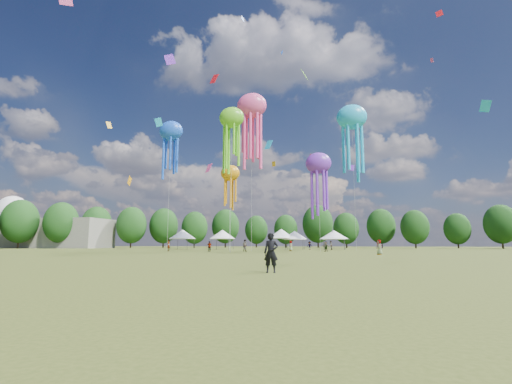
# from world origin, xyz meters

# --- Properties ---
(ground) EXTENTS (300.00, 300.00, 0.00)m
(ground) POSITION_xyz_m (0.00, 0.00, 0.00)
(ground) COLOR #384416
(ground) RESTS_ON ground
(observer_main) EXTENTS (0.62, 0.41, 1.67)m
(observer_main) POSITION_xyz_m (6.80, -2.92, 0.83)
(observer_main) COLOR black
(observer_main) RESTS_ON ground
(spectator_near) EXTENTS (1.10, 0.99, 1.84)m
(spectator_near) POSITION_xyz_m (-4.00, 37.72, 0.92)
(spectator_near) COLOR gray
(spectator_near) RESTS_ON ground
(spectators_far) EXTENTS (32.30, 32.07, 1.87)m
(spectators_far) POSITION_xyz_m (3.46, 44.02, 0.84)
(spectators_far) COLOR gray
(spectators_far) RESTS_ON ground
(festival_tents) EXTENTS (36.57, 9.81, 4.30)m
(festival_tents) POSITION_xyz_m (-4.59, 57.15, 3.11)
(festival_tents) COLOR #47474C
(festival_tents) RESTS_ON ground
(show_kites) EXTENTS (39.04, 26.33, 27.37)m
(show_kites) POSITION_xyz_m (0.28, 43.34, 19.65)
(show_kites) COLOR #6AD723
(show_kites) RESTS_ON ground
(small_kites) EXTENTS (75.51, 56.36, 43.44)m
(small_kites) POSITION_xyz_m (-1.33, 42.58, 29.43)
(small_kites) COLOR #6AD723
(small_kites) RESTS_ON ground
(treeline) EXTENTS (201.57, 95.24, 13.43)m
(treeline) POSITION_xyz_m (-3.87, 62.51, 6.54)
(treeline) COLOR #38281C
(treeline) RESTS_ON ground
(hangar) EXTENTS (40.00, 12.00, 8.00)m
(hangar) POSITION_xyz_m (-72.00, 72.00, 4.00)
(hangar) COLOR gray
(hangar) RESTS_ON ground
(radome) EXTENTS (9.00, 9.00, 16.00)m
(radome) POSITION_xyz_m (-88.00, 78.00, 9.99)
(radome) COLOR white
(radome) RESTS_ON ground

